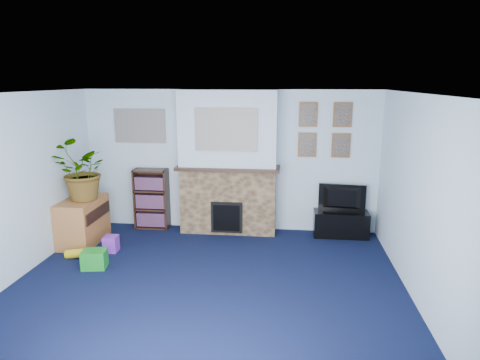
# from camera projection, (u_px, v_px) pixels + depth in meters

# --- Properties ---
(floor) EXTENTS (5.00, 4.50, 0.01)m
(floor) POSITION_uv_depth(u_px,v_px,m) (207.00, 287.00, 5.41)
(floor) COLOR black
(floor) RESTS_ON ground
(ceiling) EXTENTS (5.00, 4.50, 0.01)m
(ceiling) POSITION_uv_depth(u_px,v_px,m) (203.00, 93.00, 4.86)
(ceiling) COLOR white
(ceiling) RESTS_ON wall_back
(wall_back) EXTENTS (5.00, 0.04, 2.40)m
(wall_back) POSITION_uv_depth(u_px,v_px,m) (230.00, 161.00, 7.31)
(wall_back) COLOR silver
(wall_back) RESTS_ON ground
(wall_front) EXTENTS (5.00, 0.04, 2.40)m
(wall_front) POSITION_uv_depth(u_px,v_px,m) (143.00, 280.00, 2.95)
(wall_front) COLOR silver
(wall_front) RESTS_ON ground
(wall_left) EXTENTS (0.04, 4.50, 2.40)m
(wall_left) POSITION_uv_depth(u_px,v_px,m) (10.00, 189.00, 5.40)
(wall_left) COLOR silver
(wall_left) RESTS_ON ground
(wall_right) EXTENTS (0.04, 4.50, 2.40)m
(wall_right) POSITION_uv_depth(u_px,v_px,m) (421.00, 202.00, 4.86)
(wall_right) COLOR silver
(wall_right) RESTS_ON ground
(chimney_breast) EXTENTS (1.72, 0.50, 2.40)m
(chimney_breast) POSITION_uv_depth(u_px,v_px,m) (228.00, 164.00, 7.11)
(chimney_breast) COLOR brown
(chimney_breast) RESTS_ON ground
(collage_main) EXTENTS (1.00, 0.03, 0.68)m
(collage_main) POSITION_uv_depth(u_px,v_px,m) (226.00, 130.00, 6.77)
(collage_main) COLOR gray
(collage_main) RESTS_ON chimney_breast
(collage_left) EXTENTS (0.90, 0.03, 0.58)m
(collage_left) POSITION_uv_depth(u_px,v_px,m) (140.00, 126.00, 7.33)
(collage_left) COLOR gray
(collage_left) RESTS_ON wall_back
(portrait_tl) EXTENTS (0.30, 0.03, 0.40)m
(portrait_tl) POSITION_uv_depth(u_px,v_px,m) (308.00, 114.00, 6.97)
(portrait_tl) COLOR brown
(portrait_tl) RESTS_ON wall_back
(portrait_tr) EXTENTS (0.30, 0.03, 0.40)m
(portrait_tr) POSITION_uv_depth(u_px,v_px,m) (343.00, 115.00, 6.91)
(portrait_tr) COLOR brown
(portrait_tr) RESTS_ON wall_back
(portrait_bl) EXTENTS (0.30, 0.03, 0.40)m
(portrait_bl) POSITION_uv_depth(u_px,v_px,m) (307.00, 145.00, 7.08)
(portrait_bl) COLOR brown
(portrait_bl) RESTS_ON wall_back
(portrait_br) EXTENTS (0.30, 0.03, 0.40)m
(portrait_br) POSITION_uv_depth(u_px,v_px,m) (341.00, 145.00, 7.02)
(portrait_br) COLOR brown
(portrait_br) RESTS_ON wall_back
(tv_stand) EXTENTS (0.89, 0.38, 0.42)m
(tv_stand) POSITION_uv_depth(u_px,v_px,m) (341.00, 223.00, 7.12)
(tv_stand) COLOR black
(tv_stand) RESTS_ON ground
(television) EXTENTS (0.78, 0.18, 0.44)m
(television) POSITION_uv_depth(u_px,v_px,m) (342.00, 199.00, 7.04)
(television) COLOR black
(television) RESTS_ON tv_stand
(bookshelf) EXTENTS (0.58, 0.28, 1.05)m
(bookshelf) POSITION_uv_depth(u_px,v_px,m) (152.00, 200.00, 7.47)
(bookshelf) COLOR black
(bookshelf) RESTS_ON ground
(sideboard) EXTENTS (0.51, 0.92, 0.71)m
(sideboard) POSITION_uv_depth(u_px,v_px,m) (83.00, 221.00, 6.81)
(sideboard) COLOR #B26D39
(sideboard) RESTS_ON ground
(potted_plant) EXTENTS (1.10, 1.11, 0.93)m
(potted_plant) POSITION_uv_depth(u_px,v_px,m) (80.00, 171.00, 6.57)
(potted_plant) COLOR #26661E
(potted_plant) RESTS_ON sideboard
(mantel_clock) EXTENTS (0.11, 0.07, 0.16)m
(mantel_clock) POSITION_uv_depth(u_px,v_px,m) (229.00, 162.00, 7.06)
(mantel_clock) COLOR gold
(mantel_clock) RESTS_ON chimney_breast
(mantel_candle) EXTENTS (0.06, 0.06, 0.18)m
(mantel_candle) POSITION_uv_depth(u_px,v_px,m) (245.00, 162.00, 7.03)
(mantel_candle) COLOR #B2BFC6
(mantel_candle) RESTS_ON chimney_breast
(mantel_teddy) EXTENTS (0.12, 0.12, 0.12)m
(mantel_teddy) POSITION_uv_depth(u_px,v_px,m) (197.00, 162.00, 7.12)
(mantel_teddy) COLOR gray
(mantel_teddy) RESTS_ON chimney_breast
(mantel_can) EXTENTS (0.07, 0.07, 0.13)m
(mantel_can) POSITION_uv_depth(u_px,v_px,m) (273.00, 164.00, 6.98)
(mantel_can) COLOR purple
(mantel_can) RESTS_ON chimney_breast
(green_crate) EXTENTS (0.36, 0.30, 0.26)m
(green_crate) POSITION_uv_depth(u_px,v_px,m) (94.00, 258.00, 5.92)
(green_crate) COLOR #198C26
(green_crate) RESTS_ON ground
(toy_ball) EXTENTS (0.16, 0.16, 0.16)m
(toy_ball) POSITION_uv_depth(u_px,v_px,m) (68.00, 244.00, 6.57)
(toy_ball) COLOR orange
(toy_ball) RESTS_ON ground
(toy_block) EXTENTS (0.21, 0.21, 0.25)m
(toy_block) POSITION_uv_depth(u_px,v_px,m) (111.00, 245.00, 6.50)
(toy_block) COLOR purple
(toy_block) RESTS_ON ground
(toy_tube) EXTENTS (0.30, 0.13, 0.17)m
(toy_tube) POSITION_uv_depth(u_px,v_px,m) (75.00, 254.00, 6.26)
(toy_tube) COLOR yellow
(toy_tube) RESTS_ON ground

